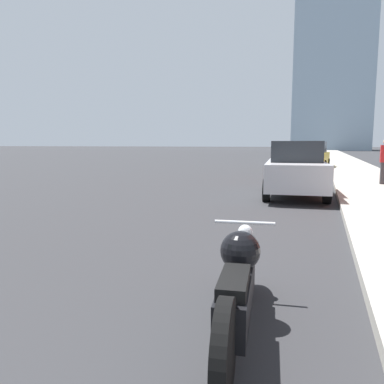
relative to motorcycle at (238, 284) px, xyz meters
name	(u,v)px	position (x,y,z in m)	size (l,w,h in m)	color
sidewalk	(343,160)	(2.57, 35.04, -0.34)	(2.89, 240.00, 0.15)	#9E998E
distant_tower	(336,2)	(2.39, 99.74, 35.54)	(18.03, 18.03, 71.91)	#9EB7CC
motorcycle	(238,284)	(0.00, 0.00, 0.00)	(0.62, 2.40, 0.83)	black
parked_car_silver	(295,169)	(-0.11, 8.93, 0.43)	(2.12, 4.64, 1.69)	#BCBCC1
parked_car_yellow	(313,155)	(0.12, 22.37, 0.44)	(2.12, 4.58, 1.74)	gold
parked_car_black	(314,152)	(-0.04, 33.99, 0.43)	(2.06, 4.50, 1.68)	black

